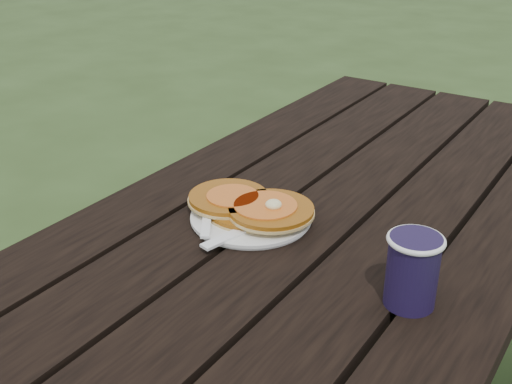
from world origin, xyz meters
The scene contains 5 objects.
plate centered at (-0.09, -0.05, 0.76)m, with size 0.21×0.21×0.01m, color white.
pancake_stack centered at (-0.10, -0.04, 0.77)m, with size 0.24×0.15×0.04m.
knife centered at (-0.07, -0.10, 0.76)m, with size 0.02×0.18×0.01m, color white.
fork centered at (-0.13, -0.12, 0.77)m, with size 0.03×0.16×0.01m, color white, non-canonical shape.
coffee_cup centered at (0.24, -0.13, 0.81)m, with size 0.08×0.08×0.11m.
Camera 1 is at (0.47, -0.88, 1.29)m, focal length 45.00 mm.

